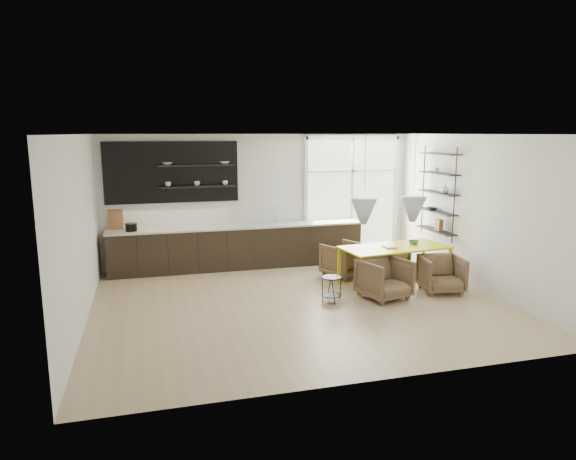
# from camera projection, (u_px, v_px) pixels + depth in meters

# --- Properties ---
(room) EXTENTS (7.02, 6.01, 2.91)m
(room) POSITION_uv_depth(u_px,v_px,m) (312.00, 210.00, 9.89)
(room) COLOR tan
(room) RESTS_ON ground
(kitchen_run) EXTENTS (5.54, 0.69, 2.75)m
(kitchen_run) POSITION_uv_depth(u_px,v_px,m) (234.00, 241.00, 11.23)
(kitchen_run) COLOR black
(kitchen_run) RESTS_ON ground
(right_shelving) EXTENTS (0.26, 1.22, 1.90)m
(right_shelving) POSITION_uv_depth(u_px,v_px,m) (439.00, 195.00, 10.65)
(right_shelving) COLOR black
(right_shelving) RESTS_ON ground
(dining_table) EXTENTS (2.17, 1.17, 0.76)m
(dining_table) POSITION_uv_depth(u_px,v_px,m) (395.00, 249.00, 9.93)
(dining_table) COLOR #D1DA11
(dining_table) RESTS_ON ground
(armchair_back_left) EXTENTS (1.01, 1.02, 0.70)m
(armchair_back_left) POSITION_uv_depth(u_px,v_px,m) (344.00, 260.00, 10.58)
(armchair_back_left) COLOR brown
(armchair_back_left) RESTS_ON ground
(armchair_back_right) EXTENTS (0.86, 0.87, 0.59)m
(armchair_back_right) POSITION_uv_depth(u_px,v_px,m) (390.00, 258.00, 10.96)
(armchair_back_right) COLOR brown
(armchair_back_right) RESTS_ON ground
(armchair_front_left) EXTENTS (0.96, 0.97, 0.72)m
(armchair_front_left) POSITION_uv_depth(u_px,v_px,m) (384.00, 279.00, 9.15)
(armchair_front_left) COLOR brown
(armchair_front_left) RESTS_ON ground
(armchair_front_right) EXTENTS (0.84, 0.86, 0.68)m
(armchair_front_right) POSITION_uv_depth(u_px,v_px,m) (441.00, 274.00, 9.52)
(armchair_front_right) COLOR brown
(armchair_front_right) RESTS_ON ground
(wire_stool) EXTENTS (0.36, 0.36, 0.46)m
(wire_stool) POSITION_uv_depth(u_px,v_px,m) (331.00, 286.00, 8.96)
(wire_stool) COLOR black
(wire_stool) RESTS_ON ground
(table_book) EXTENTS (0.24, 0.31, 0.03)m
(table_book) POSITION_uv_depth(u_px,v_px,m) (384.00, 247.00, 9.85)
(table_book) COLOR white
(table_book) RESTS_ON dining_table
(table_bowl) EXTENTS (0.22, 0.22, 0.06)m
(table_bowl) POSITION_uv_depth(u_px,v_px,m) (413.00, 242.00, 10.16)
(table_bowl) COLOR #457343
(table_bowl) RESTS_ON dining_table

